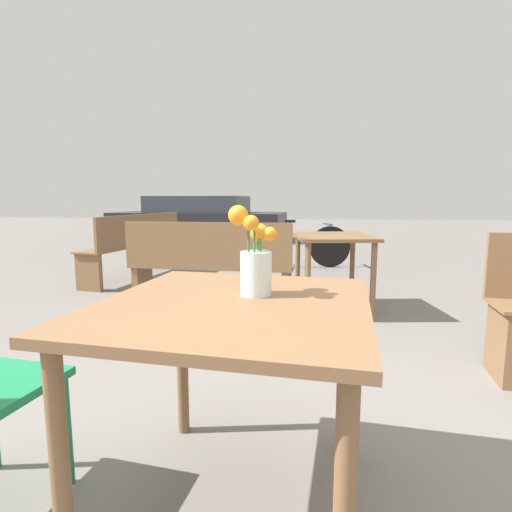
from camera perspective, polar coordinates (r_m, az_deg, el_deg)
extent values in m
plane|color=slate|center=(1.62, -2.87, -32.21)|extent=(40.00, 40.00, 0.00)
cube|color=brown|center=(1.28, -3.10, -7.04)|extent=(0.92, 0.97, 0.03)
cylinder|color=brown|center=(1.27, -26.16, -26.05)|extent=(0.05, 0.05, 0.70)
cylinder|color=brown|center=(1.86, -10.50, -14.10)|extent=(0.05, 0.05, 0.70)
cylinder|color=brown|center=(1.72, 12.84, -16.06)|extent=(0.05, 0.05, 0.70)
cylinder|color=silver|center=(1.33, 0.00, -2.50)|extent=(0.11, 0.11, 0.15)
cylinder|color=silver|center=(1.34, 0.00, -3.73)|extent=(0.09, 0.09, 0.08)
cylinder|color=#337038|center=(1.33, 0.64, -1.35)|extent=(0.01, 0.01, 0.18)
sphere|color=orange|center=(1.32, 2.03, 3.15)|extent=(0.05, 0.05, 0.05)
cylinder|color=#337038|center=(1.36, 0.25, -1.30)|extent=(0.01, 0.01, 0.17)
sphere|color=orange|center=(1.37, 0.52, 3.30)|extent=(0.06, 0.06, 0.06)
cylinder|color=#337038|center=(1.33, -1.08, -0.14)|extent=(0.01, 0.01, 0.24)
sphere|color=orange|center=(1.31, -2.48, 5.85)|extent=(0.07, 0.07, 0.07)
cylinder|color=#337038|center=(1.31, -0.23, -0.63)|extent=(0.01, 0.01, 0.22)
sphere|color=orange|center=(1.27, -0.69, 4.75)|extent=(0.05, 0.05, 0.05)
cylinder|color=#197A47|center=(1.73, -25.38, -21.62)|extent=(0.03, 0.03, 0.42)
cube|color=brown|center=(2.77, 31.55, -10.58)|extent=(0.09, 0.33, 0.43)
cube|color=brown|center=(3.68, -6.30, -1.42)|extent=(1.51, 0.42, 0.02)
cube|color=brown|center=(3.50, -7.06, 1.54)|extent=(1.49, 0.10, 0.40)
cube|color=brown|center=(3.96, -15.87, -4.31)|extent=(0.07, 0.33, 0.43)
cube|color=brown|center=(3.60, 4.38, -5.26)|extent=(0.07, 0.33, 0.43)
cube|color=brown|center=(5.62, -17.21, 1.56)|extent=(0.66, 1.93, 0.02)
cube|color=brown|center=(5.52, -15.91, 3.68)|extent=(0.34, 1.87, 0.40)
cube|color=brown|center=(4.95, -22.77, -2.20)|extent=(0.33, 0.11, 0.43)
cube|color=brown|center=(6.40, -12.74, 0.45)|extent=(0.33, 0.11, 0.43)
cube|color=brown|center=(3.76, 10.94, 2.74)|extent=(0.79, 0.91, 0.03)
cylinder|color=brown|center=(3.43, 7.38, -3.79)|extent=(0.05, 0.05, 0.69)
cylinder|color=brown|center=(3.55, 16.38, -3.63)|extent=(0.05, 0.05, 0.69)
cylinder|color=brown|center=(4.10, 5.96, -1.78)|extent=(0.05, 0.05, 0.69)
cylinder|color=brown|center=(4.21, 13.56, -1.72)|extent=(0.05, 0.05, 0.69)
cylinder|color=black|center=(6.10, 2.09, 1.26)|extent=(0.63, 0.16, 0.64)
cylinder|color=black|center=(6.27, 10.51, 1.31)|extent=(0.63, 0.16, 0.64)
cube|color=#235199|center=(6.14, 6.39, 3.20)|extent=(0.82, 0.19, 0.03)
cylinder|color=#235199|center=(6.11, 4.87, 4.09)|extent=(0.02, 0.02, 0.19)
cube|color=black|center=(6.10, 4.88, 4.99)|extent=(0.17, 0.09, 0.04)
cube|color=#235199|center=(6.22, 10.18, 4.51)|extent=(0.12, 0.44, 0.02)
cube|color=black|center=(10.60, -8.20, 4.66)|extent=(4.56, 2.01, 0.56)
cube|color=#2D333D|center=(10.59, -8.26, 7.32)|extent=(2.56, 1.72, 0.42)
cylinder|color=black|center=(10.45, -16.82, 3.68)|extent=(0.61, 0.23, 0.60)
cylinder|color=black|center=(11.87, -13.18, 4.31)|extent=(0.61, 0.23, 0.60)
cylinder|color=black|center=(9.46, -1.93, 3.59)|extent=(0.61, 0.23, 0.60)
cylinder|color=black|center=(11.00, 0.01, 4.23)|extent=(0.61, 0.23, 0.60)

